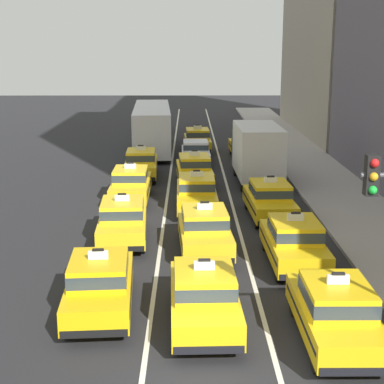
{
  "coord_description": "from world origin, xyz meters",
  "views": [
    {
      "loc": [
        -0.52,
        -12.78,
        7.53
      ],
      "look_at": [
        -0.36,
        12.63,
        1.3
      ],
      "focal_mm": 56.29,
      "sensor_mm": 36.0,
      "label": 1
    }
  ],
  "objects_px": {
    "taxi_center_second": "(204,229)",
    "taxi_right_third": "(270,199)",
    "taxi_left_nearest": "(100,283)",
    "taxi_left_third": "(131,184)",
    "bus_left_fifth": "(152,126)",
    "sedan_center_fifth": "(196,152)",
    "taxi_left_fourth": "(141,163)",
    "taxi_right_fifth": "(245,145)",
    "taxi_left_second": "(123,219)",
    "taxi_right_nearest": "(335,311)",
    "taxi_center_third": "(196,192)",
    "taxi_right_second": "(294,241)",
    "taxi_center_fourth": "(194,169)",
    "taxi_center_sixth": "(197,139)",
    "sedan_left_sixth": "(156,123)",
    "box_truck_right_fourth": "(256,150)",
    "taxi_center_nearest": "(204,295)"
  },
  "relations": [
    {
      "from": "taxi_left_third",
      "to": "sedan_center_fifth",
      "type": "distance_m",
      "value": 9.7
    },
    {
      "from": "box_truck_right_fourth",
      "to": "taxi_right_fifth",
      "type": "height_order",
      "value": "box_truck_right_fourth"
    },
    {
      "from": "taxi_left_second",
      "to": "taxi_left_fourth",
      "type": "relative_size",
      "value": 1.01
    },
    {
      "from": "taxi_center_second",
      "to": "taxi_right_second",
      "type": "distance_m",
      "value": 3.41
    },
    {
      "from": "taxi_left_second",
      "to": "taxi_center_third",
      "type": "height_order",
      "value": "same"
    },
    {
      "from": "taxi_center_sixth",
      "to": "taxi_right_nearest",
      "type": "bearing_deg",
      "value": -83.83
    },
    {
      "from": "taxi_center_third",
      "to": "taxi_center_sixth",
      "type": "bearing_deg",
      "value": 88.98
    },
    {
      "from": "taxi_left_second",
      "to": "taxi_center_third",
      "type": "relative_size",
      "value": 1.01
    },
    {
      "from": "taxi_left_fourth",
      "to": "taxi_right_second",
      "type": "relative_size",
      "value": 1.01
    },
    {
      "from": "bus_left_fifth",
      "to": "sedan_center_fifth",
      "type": "relative_size",
      "value": 2.62
    },
    {
      "from": "taxi_center_second",
      "to": "taxi_right_third",
      "type": "distance_m",
      "value": 5.36
    },
    {
      "from": "taxi_left_third",
      "to": "taxi_center_nearest",
      "type": "xyz_separation_m",
      "value": [
        3.26,
        -13.61,
        0.0
      ]
    },
    {
      "from": "taxi_center_sixth",
      "to": "taxi_right_second",
      "type": "distance_m",
      "value": 23.38
    },
    {
      "from": "taxi_right_second",
      "to": "taxi_left_fourth",
      "type": "bearing_deg",
      "value": 114.26
    },
    {
      "from": "taxi_left_third",
      "to": "bus_left_fifth",
      "type": "bearing_deg",
      "value": 89.14
    },
    {
      "from": "taxi_right_nearest",
      "to": "taxi_right_third",
      "type": "distance_m",
      "value": 11.51
    },
    {
      "from": "taxi_center_nearest",
      "to": "taxi_center_third",
      "type": "bearing_deg",
      "value": 90.23
    },
    {
      "from": "taxi_left_second",
      "to": "sedan_left_sixth",
      "type": "xyz_separation_m",
      "value": [
        -0.27,
        30.37,
        -0.03
      ]
    },
    {
      "from": "taxi_left_nearest",
      "to": "bus_left_fifth",
      "type": "distance_m",
      "value": 27.23
    },
    {
      "from": "taxi_center_second",
      "to": "taxi_right_second",
      "type": "bearing_deg",
      "value": -25.06
    },
    {
      "from": "bus_left_fifth",
      "to": "taxi_right_fifth",
      "type": "xyz_separation_m",
      "value": [
        6.5,
        -2.85,
        -0.94
      ]
    },
    {
      "from": "taxi_center_nearest",
      "to": "taxi_right_fifth",
      "type": "height_order",
      "value": "same"
    },
    {
      "from": "taxi_right_third",
      "to": "taxi_right_fifth",
      "type": "bearing_deg",
      "value": 88.9
    },
    {
      "from": "taxi_left_fourth",
      "to": "taxi_center_fourth",
      "type": "bearing_deg",
      "value": -29.83
    },
    {
      "from": "taxi_left_nearest",
      "to": "taxi_right_third",
      "type": "height_order",
      "value": "same"
    },
    {
      "from": "taxi_center_second",
      "to": "taxi_right_nearest",
      "type": "bearing_deg",
      "value": -65.77
    },
    {
      "from": "bus_left_fifth",
      "to": "taxi_center_fourth",
      "type": "xyz_separation_m",
      "value": [
        2.95,
        -10.97,
        -0.94
      ]
    },
    {
      "from": "taxi_center_second",
      "to": "box_truck_right_fourth",
      "type": "height_order",
      "value": "box_truck_right_fourth"
    },
    {
      "from": "taxi_center_fourth",
      "to": "sedan_center_fifth",
      "type": "xyz_separation_m",
      "value": [
        0.14,
        5.63,
        -0.03
      ]
    },
    {
      "from": "bus_left_fifth",
      "to": "taxi_right_fifth",
      "type": "distance_m",
      "value": 7.16
    },
    {
      "from": "taxi_left_nearest",
      "to": "taxi_left_third",
      "type": "height_order",
      "value": "same"
    },
    {
      "from": "taxi_center_second",
      "to": "taxi_right_third",
      "type": "xyz_separation_m",
      "value": [
        3.01,
        4.43,
        0.0
      ]
    },
    {
      "from": "taxi_right_nearest",
      "to": "taxi_right_second",
      "type": "xyz_separation_m",
      "value": [
        -0.1,
        5.63,
        0.0
      ]
    },
    {
      "from": "taxi_right_third",
      "to": "taxi_center_fourth",
      "type": "bearing_deg",
      "value": 116.41
    },
    {
      "from": "taxi_center_second",
      "to": "taxi_left_fourth",
      "type": "bearing_deg",
      "value": 104.57
    },
    {
      "from": "taxi_left_nearest",
      "to": "bus_left_fifth",
      "type": "xyz_separation_m",
      "value": [
        -0.07,
        27.22,
        0.94
      ]
    },
    {
      "from": "taxi_center_second",
      "to": "taxi_center_third",
      "type": "relative_size",
      "value": 1.01
    },
    {
      "from": "taxi_center_nearest",
      "to": "taxi_right_third",
      "type": "xyz_separation_m",
      "value": [
        3.18,
        10.5,
        0.0
      ]
    },
    {
      "from": "box_truck_right_fourth",
      "to": "taxi_right_nearest",
      "type": "bearing_deg",
      "value": -90.05
    },
    {
      "from": "taxi_left_fourth",
      "to": "taxi_right_fifth",
      "type": "relative_size",
      "value": 1.0
    },
    {
      "from": "taxi_left_second",
      "to": "taxi_left_nearest",
      "type": "bearing_deg",
      "value": -89.82
    },
    {
      "from": "taxi_left_nearest",
      "to": "taxi_left_third",
      "type": "distance_m",
      "value": 12.77
    },
    {
      "from": "taxi_left_second",
      "to": "taxi_right_fifth",
      "type": "relative_size",
      "value": 1.0
    },
    {
      "from": "taxi_right_fifth",
      "to": "bus_left_fifth",
      "type": "bearing_deg",
      "value": 156.36
    },
    {
      "from": "taxi_left_fourth",
      "to": "sedan_left_sixth",
      "type": "height_order",
      "value": "taxi_left_fourth"
    },
    {
      "from": "taxi_center_nearest",
      "to": "taxi_right_second",
      "type": "relative_size",
      "value": 1.01
    },
    {
      "from": "taxi_center_fourth",
      "to": "taxi_center_third",
      "type": "bearing_deg",
      "value": -89.52
    },
    {
      "from": "taxi_center_third",
      "to": "box_truck_right_fourth",
      "type": "height_order",
      "value": "box_truck_right_fourth"
    },
    {
      "from": "taxi_center_nearest",
      "to": "taxi_center_third",
      "type": "xyz_separation_m",
      "value": [
        -0.05,
        11.77,
        0.0
      ]
    },
    {
      "from": "taxi_center_sixth",
      "to": "taxi_right_fifth",
      "type": "distance_m",
      "value": 4.14
    }
  ]
}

